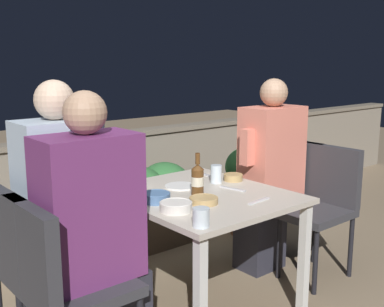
{
  "coord_description": "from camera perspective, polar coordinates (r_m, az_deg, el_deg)",
  "views": [
    {
      "loc": [
        -1.74,
        -1.99,
        1.45
      ],
      "look_at": [
        0.0,
        0.07,
        0.92
      ],
      "focal_mm": 45.0,
      "sensor_mm": 36.0,
      "label": 1
    }
  ],
  "objects": [
    {
      "name": "chair_right_far",
      "position": [
        3.56,
        11.06,
        -3.97
      ],
      "size": [
        0.46,
        0.45,
        0.87
      ],
      "color": "#333338",
      "rests_on": "ground_plane"
    },
    {
      "name": "parapet_wall",
      "position": [
        3.99,
        -12.86,
        -3.96
      ],
      "size": [
        9.0,
        0.18,
        0.85
      ],
      "color": "gray",
      "rests_on": "ground_plane"
    },
    {
      "name": "potted_plant",
      "position": [
        4.02,
        6.58,
        -3.25
      ],
      "size": [
        0.37,
        0.37,
        0.75
      ],
      "color": "brown",
      "rests_on": "ground_plane"
    },
    {
      "name": "fork_2",
      "position": [
        2.84,
        4.84,
        -4.19
      ],
      "size": [
        0.06,
        0.17,
        0.01
      ],
      "color": "silver",
      "rests_on": "dining_table"
    },
    {
      "name": "glass_cup_1",
      "position": [
        2.96,
        2.88,
        -2.45
      ],
      "size": [
        0.07,
        0.07,
        0.11
      ],
      "color": "silver",
      "rests_on": "dining_table"
    },
    {
      "name": "chair_left_near",
      "position": [
        2.22,
        -15.72,
        -13.72
      ],
      "size": [
        0.46,
        0.45,
        0.87
      ],
      "color": "#333338",
      "rests_on": "ground_plane"
    },
    {
      "name": "glass_cup_3",
      "position": [
        2.21,
        1.08,
        -7.58
      ],
      "size": [
        0.08,
        0.08,
        0.09
      ],
      "color": "silver",
      "rests_on": "dining_table"
    },
    {
      "name": "chair_right_near",
      "position": [
        3.38,
        14.89,
        -4.94
      ],
      "size": [
        0.46,
        0.45,
        0.87
      ],
      "color": "#333338",
      "rests_on": "ground_plane"
    },
    {
      "name": "person_blue_shirt",
      "position": [
        2.49,
        -14.66,
        -7.11
      ],
      "size": [
        0.48,
        0.26,
        1.36
      ],
      "color": "#282833",
      "rests_on": "ground_plane"
    },
    {
      "name": "dining_table",
      "position": [
        2.77,
        1.0,
        -6.45
      ],
      "size": [
        0.88,
        1.0,
        0.7
      ],
      "color": "#BCB2A3",
      "rests_on": "ground_plane"
    },
    {
      "name": "chair_left_far",
      "position": [
        2.47,
        -18.67,
        -11.23
      ],
      "size": [
        0.46,
        0.45,
        0.87
      ],
      "color": "#333338",
      "rests_on": "ground_plane"
    },
    {
      "name": "person_coral_top",
      "position": [
        3.38,
        9.02,
        -2.45
      ],
      "size": [
        0.5,
        0.26,
        1.32
      ],
      "color": "#282833",
      "rests_on": "ground_plane"
    },
    {
      "name": "bowl_0",
      "position": [
        2.59,
        -4.31,
        -5.12
      ],
      "size": [
        0.16,
        0.16,
        0.05
      ],
      "color": "#4C709E",
      "rests_on": "dining_table"
    },
    {
      "name": "bowl_3",
      "position": [
        2.43,
        -1.92,
        -6.21
      ],
      "size": [
        0.17,
        0.17,
        0.05
      ],
      "color": "silver",
      "rests_on": "dining_table"
    },
    {
      "name": "plate_0",
      "position": [
        2.88,
        -1.39,
        -3.89
      ],
      "size": [
        0.19,
        0.19,
        0.01
      ],
      "color": "white",
      "rests_on": "dining_table"
    },
    {
      "name": "glass_cup_2",
      "position": [
        2.89,
        -9.93,
        -3.08
      ],
      "size": [
        0.08,
        0.08,
        0.1
      ],
      "color": "silver",
      "rests_on": "dining_table"
    },
    {
      "name": "beer_bottle",
      "position": [
        2.68,
        0.66,
        -3.08
      ],
      "size": [
        0.07,
        0.07,
        0.24
      ],
      "color": "brown",
      "rests_on": "dining_table"
    },
    {
      "name": "person_purple_stripe",
      "position": [
        2.25,
        -11.24,
        -9.63
      ],
      "size": [
        0.51,
        0.26,
        1.32
      ],
      "color": "#282833",
      "rests_on": "ground_plane"
    },
    {
      "name": "bowl_1",
      "position": [
        3.04,
        4.9,
        -2.77
      ],
      "size": [
        0.12,
        0.12,
        0.04
      ],
      "color": "tan",
      "rests_on": "dining_table"
    },
    {
      "name": "planter_hedge",
      "position": [
        3.74,
        -6.23,
        -5.88
      ],
      "size": [
        0.91,
        0.47,
        0.65
      ],
      "color": "brown",
      "rests_on": "ground_plane"
    },
    {
      "name": "glass_cup_0",
      "position": [
        2.94,
        -7.03,
        -2.84
      ],
      "size": [
        0.07,
        0.07,
        0.09
      ],
      "color": "silver",
      "rests_on": "dining_table"
    },
    {
      "name": "bowl_2",
      "position": [
        2.56,
        1.4,
        -5.5
      ],
      "size": [
        0.15,
        0.15,
        0.04
      ],
      "color": "tan",
      "rests_on": "dining_table"
    },
    {
      "name": "fork_1",
      "position": [
        2.62,
        7.93,
        -5.59
      ],
      "size": [
        0.17,
        0.04,
        0.01
      ],
      "color": "silver",
      "rests_on": "dining_table"
    },
    {
      "name": "ground_plane",
      "position": [
        3.02,
        0.96,
        -17.63
      ],
      "size": [
        16.0,
        16.0,
        0.0
      ],
      "primitive_type": "plane",
      "color": "#847056"
    },
    {
      "name": "fork_0",
      "position": [
        3.15,
        1.79,
        -2.59
      ],
      "size": [
        0.04,
        0.17,
        0.01
      ],
      "color": "silver",
      "rests_on": "dining_table"
    }
  ]
}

